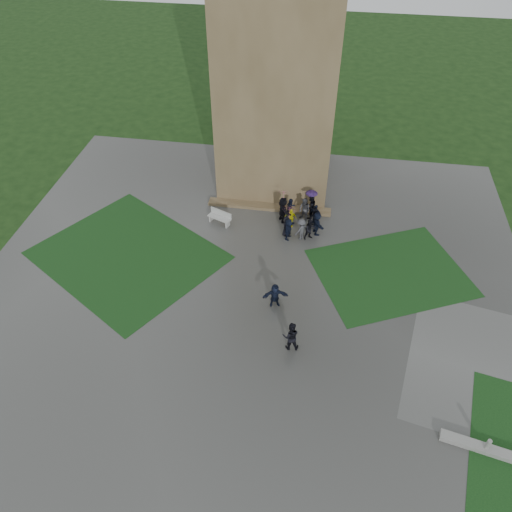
# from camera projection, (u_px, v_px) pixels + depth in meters

# --- Properties ---
(ground) EXTENTS (120.00, 120.00, 0.00)m
(ground) POSITION_uv_depth(u_px,v_px,m) (244.00, 316.00, 28.86)
(ground) COLOR black
(plaza) EXTENTS (34.00, 34.00, 0.02)m
(plaza) POSITION_uv_depth(u_px,v_px,m) (250.00, 291.00, 30.33)
(plaza) COLOR #393936
(plaza) RESTS_ON ground
(lawn_inset_left) EXTENTS (14.10, 13.46, 0.01)m
(lawn_inset_left) POSITION_uv_depth(u_px,v_px,m) (128.00, 255.00, 32.77)
(lawn_inset_left) COLOR #123313
(lawn_inset_left) RESTS_ON plaza
(lawn_inset_right) EXTENTS (11.12, 10.15, 0.01)m
(lawn_inset_right) POSITION_uv_depth(u_px,v_px,m) (390.00, 272.00, 31.54)
(lawn_inset_right) COLOR #123313
(lawn_inset_right) RESTS_ON plaza
(tower) EXTENTS (8.00, 8.00, 18.00)m
(tower) POSITION_uv_depth(u_px,v_px,m) (280.00, 63.00, 33.88)
(tower) COLOR brown
(tower) RESTS_ON ground
(tower_plinth) EXTENTS (9.00, 0.80, 0.22)m
(tower_plinth) POSITION_uv_depth(u_px,v_px,m) (269.00, 207.00, 36.57)
(tower_plinth) COLOR brown
(tower_plinth) RESTS_ON plaza
(bench) EXTENTS (1.80, 1.16, 1.00)m
(bench) POSITION_uv_depth(u_px,v_px,m) (220.00, 217.00, 34.98)
(bench) COLOR #ABACA7
(bench) RESTS_ON plaza
(visitor_cluster) EXTENTS (3.71, 3.84, 2.62)m
(visitor_cluster) POSITION_uv_depth(u_px,v_px,m) (298.00, 215.00, 34.17)
(visitor_cluster) COLOR black
(visitor_cluster) RESTS_ON plaza
(pedestrian_mid) EXTENTS (1.58, 0.92, 1.61)m
(pedestrian_mid) POSITION_uv_depth(u_px,v_px,m) (275.00, 295.00, 28.97)
(pedestrian_mid) COLOR black
(pedestrian_mid) RESTS_ON plaza
(pedestrian_near) EXTENTS (0.97, 0.64, 1.88)m
(pedestrian_near) POSITION_uv_depth(u_px,v_px,m) (291.00, 336.00, 26.55)
(pedestrian_near) COLOR black
(pedestrian_near) RESTS_ON plaza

